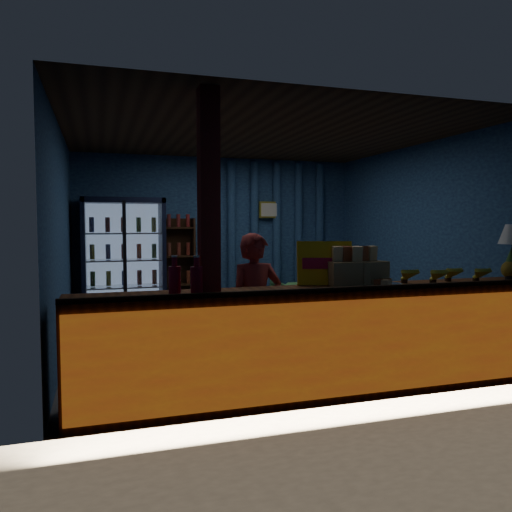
% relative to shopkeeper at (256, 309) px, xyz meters
% --- Properties ---
extents(ground, '(4.60, 4.60, 0.00)m').
position_rel_shopkeeper_xyz_m(ground, '(0.50, 1.42, -0.71)').
color(ground, '#515154').
rests_on(ground, ground).
extents(room_walls, '(4.60, 4.60, 4.60)m').
position_rel_shopkeeper_xyz_m(room_walls, '(0.50, 1.42, 0.86)').
color(room_walls, navy).
rests_on(room_walls, ground).
extents(dirt_apron, '(5.60, 5.60, 0.00)m').
position_rel_shopkeeper_xyz_m(dirt_apron, '(0.50, -2.38, -0.71)').
color(dirt_apron, brown).
rests_on(dirt_apron, ground).
extents(counter, '(4.40, 0.57, 0.99)m').
position_rel_shopkeeper_xyz_m(counter, '(0.50, -0.49, -0.24)').
color(counter, brown).
rests_on(counter, ground).
extents(support_post, '(0.16, 0.16, 2.60)m').
position_rel_shopkeeper_xyz_m(support_post, '(-0.55, -0.48, 0.59)').
color(support_post, maroon).
rests_on(support_post, ground).
extents(beverage_cooler, '(1.20, 0.62, 1.90)m').
position_rel_shopkeeper_xyz_m(beverage_cooler, '(-1.05, 3.34, 0.22)').
color(beverage_cooler, black).
rests_on(beverage_cooler, ground).
extents(bottle_shelf, '(0.50, 0.28, 1.60)m').
position_rel_shopkeeper_xyz_m(bottle_shelf, '(-0.20, 3.48, 0.08)').
color(bottle_shelf, '#351C10').
rests_on(bottle_shelf, ground).
extents(curtain_folds, '(1.74, 0.14, 2.50)m').
position_rel_shopkeeper_xyz_m(curtain_folds, '(1.50, 3.56, 0.59)').
color(curtain_folds, navy).
rests_on(curtain_folds, room_walls).
extents(framed_picture, '(0.36, 0.04, 0.28)m').
position_rel_shopkeeper_xyz_m(framed_picture, '(1.35, 3.52, 1.04)').
color(framed_picture, gold).
rests_on(framed_picture, room_walls).
extents(shopkeeper, '(0.55, 0.38, 1.43)m').
position_rel_shopkeeper_xyz_m(shopkeeper, '(0.00, 0.00, 0.00)').
color(shopkeeper, maroon).
rests_on(shopkeeper, ground).
extents(green_chair, '(0.67, 0.69, 0.63)m').
position_rel_shopkeeper_xyz_m(green_chair, '(1.57, 2.84, -0.40)').
color(green_chair, '#52A554').
rests_on(green_chair, ground).
extents(side_table, '(0.66, 0.57, 0.61)m').
position_rel_shopkeeper_xyz_m(side_table, '(0.70, 2.81, -0.46)').
color(side_table, '#351C10').
rests_on(side_table, ground).
extents(yellow_sign, '(0.51, 0.23, 0.40)m').
position_rel_shopkeeper_xyz_m(yellow_sign, '(0.57, -0.30, 0.44)').
color(yellow_sign, '#F8B60D').
rests_on(yellow_sign, counter).
extents(soda_bottles, '(0.42, 0.18, 0.31)m').
position_rel_shopkeeper_xyz_m(soda_bottles, '(-0.67, -0.51, 0.36)').
color(soda_bottles, '#B90C28').
rests_on(soda_bottles, counter).
extents(snack_box_left, '(0.37, 0.32, 0.36)m').
position_rel_shopkeeper_xyz_m(snack_box_left, '(0.75, -0.38, 0.36)').
color(snack_box_left, '#A3884F').
rests_on(snack_box_left, counter).
extents(snack_box_centre, '(0.40, 0.36, 0.36)m').
position_rel_shopkeeper_xyz_m(snack_box_centre, '(0.95, -0.37, 0.36)').
color(snack_box_centre, '#A3884F').
rests_on(snack_box_centre, counter).
extents(pastry_tray, '(0.41, 0.41, 0.07)m').
position_rel_shopkeeper_xyz_m(pastry_tray, '(1.02, -0.50, 0.26)').
color(pastry_tray, silver).
rests_on(pastry_tray, counter).
extents(banana_bunches, '(0.97, 0.28, 0.16)m').
position_rel_shopkeeper_xyz_m(banana_bunches, '(1.74, -0.46, 0.31)').
color(banana_bunches, yellow).
rests_on(banana_bunches, counter).
extents(pineapple, '(0.19, 0.19, 0.32)m').
position_rel_shopkeeper_xyz_m(pineapple, '(2.55, -0.46, 0.37)').
color(pineapple, olive).
rests_on(pineapple, counter).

